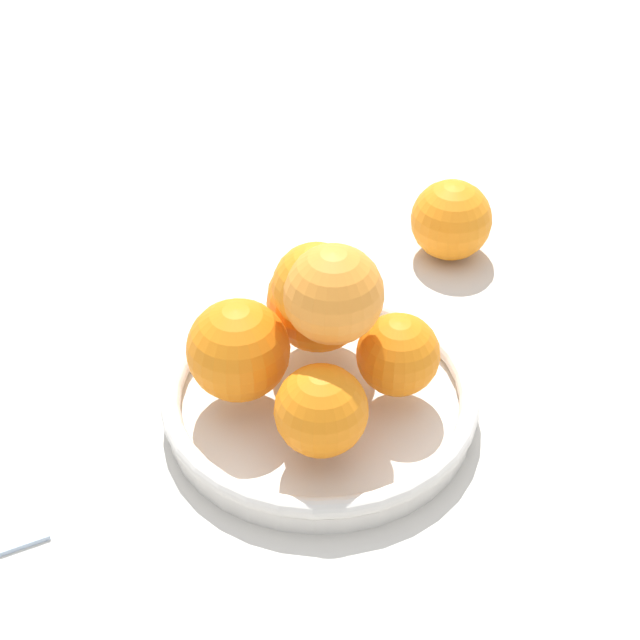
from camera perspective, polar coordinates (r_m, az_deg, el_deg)
The scene contains 4 objects.
ground_plane at distance 0.86m, azimuth 0.00°, elevation -5.11°, with size 4.00×4.00×0.00m, color beige.
fruit_bowl at distance 0.85m, azimuth 0.00°, elevation -4.33°, with size 0.25×0.25×0.03m.
orange_pile at distance 0.81m, azimuth -0.35°, elevation -0.48°, with size 0.19×0.19×0.14m.
stray_orange at distance 1.02m, azimuth 7.02°, elevation 5.32°, with size 0.08×0.08×0.08m, color orange.
Camera 1 is at (-0.21, -0.58, 0.61)m, focal length 60.00 mm.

